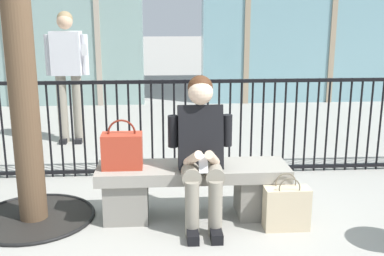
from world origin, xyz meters
TOP-DOWN VIEW (x-y plane):
  - ground_plane at (0.00, 0.00)m, footprint 60.00×60.00m
  - stone_bench at (0.00, 0.00)m, footprint 1.60×0.44m
  - seated_person_with_phone at (0.06, -0.13)m, footprint 0.52×0.66m
  - handbag_on_bench at (-0.58, -0.01)m, footprint 0.33×0.19m
  - shopping_bag at (0.73, -0.30)m, footprint 0.36×0.16m
  - bystander_at_railing at (-1.45, 2.47)m, footprint 0.55×0.27m
  - plaza_railing at (-0.00, 1.08)m, footprint 7.09×0.04m

SIDE VIEW (x-z plane):
  - ground_plane at x=0.00m, z-range 0.00..0.00m
  - shopping_bag at x=0.73m, z-range -0.05..0.40m
  - stone_bench at x=0.00m, z-range 0.05..0.50m
  - plaza_railing at x=0.00m, z-range 0.01..1.03m
  - handbag_on_bench at x=-0.58m, z-range 0.40..0.81m
  - seated_person_with_phone at x=0.06m, z-range 0.04..1.26m
  - bystander_at_railing at x=-1.45m, z-range 0.15..1.86m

